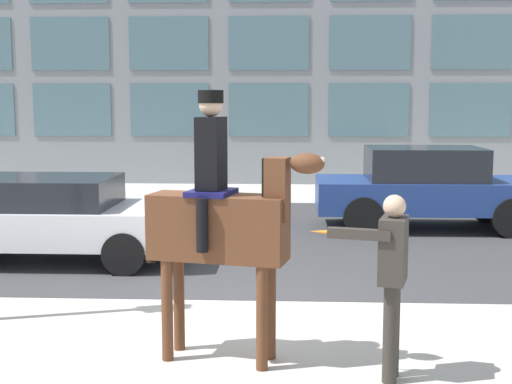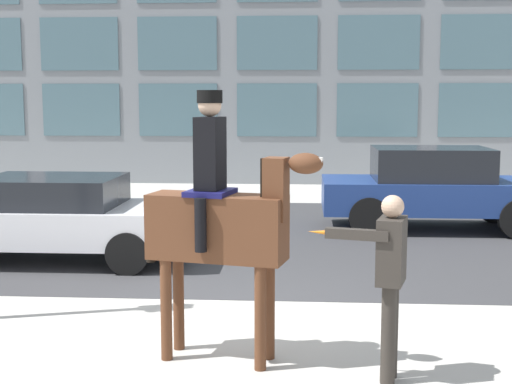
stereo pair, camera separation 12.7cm
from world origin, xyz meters
The scene contains 6 objects.
ground_plane centered at (0.00, 0.00, 0.00)m, with size 80.00×80.00×0.00m, color #B2AFA8.
road_surface centered at (0.00, 4.75, 0.00)m, with size 23.20×8.50×0.01m.
mounted_horse_lead centered at (0.01, -1.53, 1.37)m, with size 1.73×0.72×2.59m.
pedestrian_bystander centered at (1.55, -1.95, 0.99)m, with size 0.90×0.44×1.68m.
street_car_near_lane centered at (-3.03, 2.59, 0.70)m, with size 4.16×1.91×1.31m.
street_car_far_lane centered at (3.30, 5.65, 0.83)m, with size 4.33×1.90×1.59m.
Camera 1 is at (0.66, -8.13, 2.50)m, focal length 50.00 mm.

